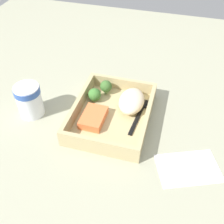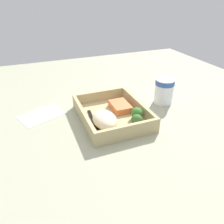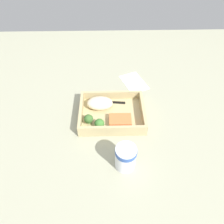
# 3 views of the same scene
# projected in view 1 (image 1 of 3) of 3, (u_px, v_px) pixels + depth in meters

# --- Properties ---
(ground_plane) EXTENTS (1.60, 1.60, 0.02)m
(ground_plane) POSITION_uv_depth(u_px,v_px,m) (112.00, 121.00, 0.79)
(ground_plane) COLOR #9D9D83
(takeout_tray) EXTENTS (0.28, 0.22, 0.01)m
(takeout_tray) POSITION_uv_depth(u_px,v_px,m) (112.00, 117.00, 0.78)
(takeout_tray) COLOR tan
(takeout_tray) RESTS_ON ground_plane
(tray_rim) EXTENTS (0.28, 0.22, 0.04)m
(tray_rim) POSITION_uv_depth(u_px,v_px,m) (112.00, 111.00, 0.76)
(tray_rim) COLOR tan
(tray_rim) RESTS_ON takeout_tray
(salmon_fillet) EXTENTS (0.09, 0.06, 0.02)m
(salmon_fillet) POSITION_uv_depth(u_px,v_px,m) (94.00, 118.00, 0.75)
(salmon_fillet) COLOR orange
(salmon_fillet) RESTS_ON takeout_tray
(mashed_potatoes) EXTENTS (0.11, 0.08, 0.05)m
(mashed_potatoes) POSITION_uv_depth(u_px,v_px,m) (132.00, 101.00, 0.79)
(mashed_potatoes) COLOR beige
(mashed_potatoes) RESTS_ON takeout_tray
(broccoli_floret_1) EXTENTS (0.04, 0.04, 0.05)m
(broccoli_floret_1) POSITION_uv_depth(u_px,v_px,m) (106.00, 86.00, 0.83)
(broccoli_floret_1) COLOR #7DA25C
(broccoli_floret_1) RESTS_ON takeout_tray
(broccoli_floret_2) EXTENTS (0.04, 0.04, 0.04)m
(broccoli_floret_2) POSITION_uv_depth(u_px,v_px,m) (95.00, 95.00, 0.81)
(broccoli_floret_2) COLOR #77975B
(broccoli_floret_2) RESTS_ON takeout_tray
(fork) EXTENTS (0.16, 0.03, 0.00)m
(fork) POSITION_uv_depth(u_px,v_px,m) (139.00, 114.00, 0.78)
(fork) COLOR black
(fork) RESTS_ON takeout_tray
(paper_cup) EXTENTS (0.07, 0.07, 0.10)m
(paper_cup) POSITION_uv_depth(u_px,v_px,m) (29.00, 99.00, 0.76)
(paper_cup) COLOR white
(paper_cup) RESTS_ON ground_plane
(receipt_slip) EXTENTS (0.15, 0.18, 0.00)m
(receipt_slip) POSITION_uv_depth(u_px,v_px,m) (188.00, 168.00, 0.66)
(receipt_slip) COLOR white
(receipt_slip) RESTS_ON ground_plane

